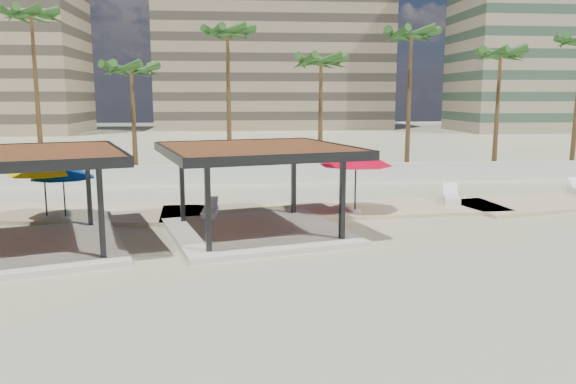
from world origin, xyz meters
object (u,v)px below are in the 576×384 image
object	(u,v)px
pavilion_central	(257,182)
umbrella_c	(356,157)
lounger_b	(451,199)
pavilion_west	(16,192)
lounger_a	(210,212)

from	to	relation	value
pavilion_central	umbrella_c	distance (m)	5.44
lounger_b	pavilion_west	bearing A→B (deg)	126.99
lounger_a	umbrella_c	bearing A→B (deg)	-85.11
pavilion_central	lounger_a	size ratio (longest dim) A/B	4.44
pavilion_central	pavilion_west	distance (m)	8.48
pavilion_central	lounger_a	distance (m)	3.83
umbrella_c	lounger_a	world-z (taller)	umbrella_c
lounger_a	lounger_b	bearing A→B (deg)	-76.91
pavilion_west	lounger_a	world-z (taller)	pavilion_west
pavilion_central	umbrella_c	world-z (taller)	pavilion_central
lounger_a	lounger_b	distance (m)	11.84
pavilion_central	lounger_b	distance (m)	10.96
pavilion_central	lounger_b	world-z (taller)	pavilion_central
pavilion_west	lounger_b	xyz separation A→B (m)	(18.01, 6.58, -1.72)
lounger_a	pavilion_central	bearing A→B (deg)	-141.52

